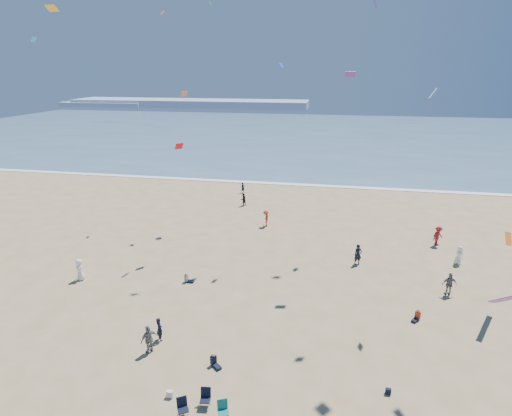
# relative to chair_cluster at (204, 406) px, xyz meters

# --- Properties ---
(ocean) EXTENTS (220.00, 100.00, 0.06)m
(ocean) POSITION_rel_chair_cluster_xyz_m (-0.49, 93.11, -0.47)
(ocean) COLOR #476B84
(ocean) RESTS_ON ground
(surf_line) EXTENTS (220.00, 1.20, 0.08)m
(surf_line) POSITION_rel_chair_cluster_xyz_m (-0.49, 43.11, -0.46)
(surf_line) COLOR white
(surf_line) RESTS_ON ground
(headland_far) EXTENTS (110.00, 20.00, 3.20)m
(headland_far) POSITION_rel_chair_cluster_xyz_m (-60.49, 168.11, 1.10)
(headland_far) COLOR #7A8EA8
(headland_far) RESTS_ON ground
(headland_near) EXTENTS (40.00, 14.00, 2.00)m
(headland_near) POSITION_rel_chair_cluster_xyz_m (-100.49, 163.11, 0.50)
(headland_near) COLOR #7A8EA8
(headland_near) RESTS_ON ground
(standing_flyers) EXTENTS (34.43, 49.18, 1.93)m
(standing_flyers) POSITION_rel_chair_cluster_xyz_m (5.44, 12.46, 0.39)
(standing_flyers) COLOR navy
(standing_flyers) RESTS_ON ground
(seated_group) EXTENTS (18.39, 18.31, 0.84)m
(seated_group) POSITION_rel_chair_cluster_xyz_m (2.94, 3.26, -0.08)
(seated_group) COLOR white
(seated_group) RESTS_ON ground
(chair_cluster) EXTENTS (2.80, 1.55, 1.00)m
(chair_cluster) POSITION_rel_chair_cluster_xyz_m (0.00, 0.00, 0.00)
(chair_cluster) COLOR black
(chair_cluster) RESTS_ON ground
(white_tote) EXTENTS (0.35, 0.20, 0.40)m
(white_tote) POSITION_rel_chair_cluster_xyz_m (-2.10, 0.73, -0.30)
(white_tote) COLOR silver
(white_tote) RESTS_ON ground
(black_backpack) EXTENTS (0.30, 0.22, 0.38)m
(black_backpack) POSITION_rel_chair_cluster_xyz_m (1.01, 0.20, -0.31)
(black_backpack) COLOR black
(black_backpack) RESTS_ON ground
(navy_bag) EXTENTS (0.28, 0.18, 0.34)m
(navy_bag) POSITION_rel_chair_cluster_xyz_m (9.25, 3.08, -0.33)
(navy_bag) COLOR black
(navy_bag) RESTS_ON ground
(kites_aloft) EXTENTS (38.15, 36.69, 30.69)m
(kites_aloft) POSITION_rel_chair_cluster_xyz_m (8.04, 11.22, 14.34)
(kites_aloft) COLOR red
(kites_aloft) RESTS_ON ground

